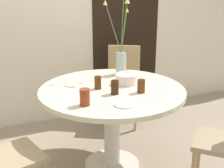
{
  "coord_description": "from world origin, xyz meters",
  "views": [
    {
      "loc": [
        -1.0,
        -2.33,
        1.64
      ],
      "look_at": [
        0.0,
        0.0,
        0.8
      ],
      "focal_mm": 50.0,
      "sensor_mm": 36.0,
      "label": 1
    }
  ],
  "objects": [
    {
      "name": "birthday_cake",
      "position": [
        0.17,
        0.07,
        0.81
      ],
      "size": [
        0.2,
        0.2,
        0.14
      ],
      "color": "white",
      "rests_on": "dining_table"
    },
    {
      "name": "wall_back",
      "position": [
        0.0,
        1.27,
        1.3
      ],
      "size": [
        8.0,
        0.05,
        2.6
      ],
      "color": "beige",
      "rests_on": "ground_plane"
    },
    {
      "name": "chair_left_flank",
      "position": [
        0.51,
        0.86,
        0.52
      ],
      "size": [
        0.55,
        0.55,
        0.92
      ],
      "rotation": [
        0.0,
        0.0,
        -0.54
      ],
      "color": "#9E896B",
      "rests_on": "ground_plane"
    },
    {
      "name": "flower_vase",
      "position": [
        0.25,
        0.35,
        0.97
      ],
      "size": [
        0.24,
        0.19,
        0.78
      ],
      "color": "#9EB2AD",
      "rests_on": "dining_table"
    },
    {
      "name": "drink_glass_1",
      "position": [
        -0.11,
        0.04,
        0.82
      ],
      "size": [
        0.06,
        0.06,
        0.11
      ],
      "color": "#51280F",
      "rests_on": "dining_table"
    },
    {
      "name": "doorway_panel",
      "position": [
        0.73,
        1.24,
        1.02
      ],
      "size": [
        0.9,
        0.01,
        2.05
      ],
      "color": "black",
      "rests_on": "ground_plane"
    },
    {
      "name": "drink_glass_0",
      "position": [
        -0.03,
        -0.14,
        0.82
      ],
      "size": [
        0.07,
        0.07,
        0.12
      ],
      "color": "#33190C",
      "rests_on": "dining_table"
    },
    {
      "name": "drink_glass_2",
      "position": [
        -0.34,
        -0.27,
        0.83
      ],
      "size": [
        0.08,
        0.08,
        0.13
      ],
      "color": "maroon",
      "rests_on": "dining_table"
    },
    {
      "name": "side_plate",
      "position": [
        -0.06,
        -0.39,
        0.77
      ],
      "size": [
        0.17,
        0.17,
        0.01
      ],
      "color": "silver",
      "rests_on": "dining_table"
    },
    {
      "name": "ground_plane",
      "position": [
        0.0,
        0.0,
        0.0
      ],
      "size": [
        16.0,
        16.0,
        0.0
      ],
      "primitive_type": "plane",
      "color": "gray"
    },
    {
      "name": "dining_table",
      "position": [
        0.0,
        0.0,
        0.62
      ],
      "size": [
        1.26,
        1.26,
        0.76
      ],
      "color": "beige",
      "rests_on": "ground_plane"
    },
    {
      "name": "drink_glass_3",
      "position": [
        0.18,
        -0.19,
        0.82
      ],
      "size": [
        0.07,
        0.07,
        0.11
      ],
      "color": "#51280F",
      "rests_on": "dining_table"
    }
  ]
}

